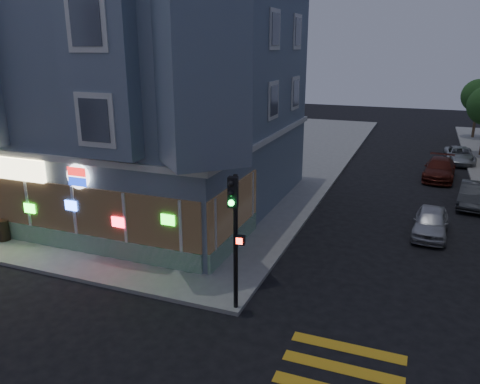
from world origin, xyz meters
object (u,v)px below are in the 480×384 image
Objects in this scene: parked_car_b at (473,195)px; street_tree_far at (479,96)px; parked_car_a at (431,222)px; parked_car_c at (440,169)px; trash_can at (3,230)px; traffic_signal at (235,221)px; parked_car_d at (459,155)px.

street_tree_far is at bearing 93.84° from parked_car_b.
parked_car_a is 0.80× the size of parked_car_c.
parked_car_c is (-3.10, -16.13, -3.28)m from street_tree_far.
parked_car_b is (-1.50, -21.33, -3.31)m from street_tree_far.
trash_can is (-17.25, -7.78, -0.02)m from parked_car_a.
street_tree_far is at bearing 66.35° from traffic_signal.
traffic_signal is at bearing -110.07° from parked_car_d.
parked_car_c is 5.00× the size of trash_can.
parked_car_d is at bearing 98.81° from parked_car_b.
parked_car_a reaches higher than parked_car_d.
street_tree_far is 16.75m from parked_car_c.
traffic_signal reaches higher than parked_car_a.
street_tree_far is 40.28m from trash_can.
street_tree_far is 1.40× the size of parked_car_b.
parked_car_b is 4.21× the size of trash_can.
street_tree_far reaches higher than parked_car_c.
traffic_signal reaches higher than parked_car_d.
trash_can is (-20.85, -34.30, -3.34)m from street_tree_far.
street_tree_far reaches higher than parked_car_b.
parked_car_c is at bearing -108.25° from parked_car_d.
trash_can is at bearing -138.30° from parked_car_b.
parked_car_d is at bearing 86.27° from parked_car_a.
trash_can is at bearing -132.22° from parked_car_d.
parked_car_c is at bearing 63.34° from traffic_signal.
street_tree_far is 26.98m from parked_car_a.
parked_car_c reaches higher than parked_car_a.
parked_car_c is at bearing -100.89° from street_tree_far.
street_tree_far reaches higher than parked_car_d.
street_tree_far is 21.63m from parked_car_b.
trash_can is at bearing -152.42° from parked_car_a.
parked_car_b is at bearing 52.47° from traffic_signal.
traffic_signal is at bearing -104.68° from street_tree_far.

